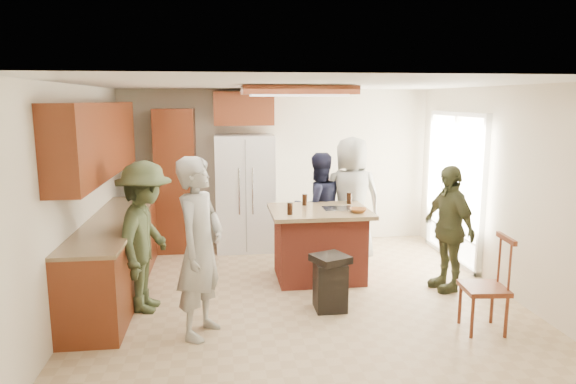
{
  "coord_description": "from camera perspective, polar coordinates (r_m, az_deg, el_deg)",
  "views": [
    {
      "loc": [
        -0.89,
        -5.79,
        2.33
      ],
      "look_at": [
        -0.05,
        0.71,
        1.15
      ],
      "focal_mm": 32.0,
      "sensor_mm": 36.0,
      "label": 1
    }
  ],
  "objects": [
    {
      "name": "room_shell",
      "position": [
        9.23,
        27.55,
        -0.09
      ],
      "size": [
        8.0,
        5.2,
        5.0
      ],
      "color": "tan",
      "rests_on": "ground"
    },
    {
      "name": "person_behind_right",
      "position": [
        7.46,
        7.02,
        -0.84
      ],
      "size": [
        0.91,
        0.6,
        1.82
      ],
      "primitive_type": "imported",
      "rotation": [
        0.0,
        0.0,
        3.17
      ],
      "color": "gray",
      "rests_on": "ground"
    },
    {
      "name": "refrigerator",
      "position": [
        8.05,
        -4.82,
        -0.07
      ],
      "size": [
        0.9,
        0.76,
        1.8
      ],
      "color": "white",
      "rests_on": "ground"
    },
    {
      "name": "back_wall_units",
      "position": [
        8.06,
        -10.47,
        3.26
      ],
      "size": [
        1.8,
        0.6,
        2.45
      ],
      "color": "maroon",
      "rests_on": "ground"
    },
    {
      "name": "person_behind_left",
      "position": [
        7.41,
        3.37,
        -1.75
      ],
      "size": [
        0.87,
        0.66,
        1.6
      ],
      "primitive_type": "imported",
      "rotation": [
        0.0,
        0.0,
        3.39
      ],
      "color": "black",
      "rests_on": "ground"
    },
    {
      "name": "person_front_left",
      "position": [
        5.13,
        -9.75,
        -6.12
      ],
      "size": [
        0.71,
        0.8,
        1.8
      ],
      "primitive_type": "imported",
      "rotation": [
        0.0,
        0.0,
        1.14
      ],
      "color": "gray",
      "rests_on": "ground"
    },
    {
      "name": "person_side_right",
      "position": [
        6.61,
        17.38,
        -3.84
      ],
      "size": [
        0.63,
        0.99,
        1.56
      ],
      "primitive_type": "imported",
      "rotation": [
        0.0,
        0.0,
        -1.38
      ],
      "color": "#3D4126",
      "rests_on": "ground"
    },
    {
      "name": "island_items",
      "position": [
        6.64,
        5.6,
        -1.7
      ],
      "size": [
        1.04,
        0.73,
        0.15
      ],
      "color": "silver",
      "rests_on": "kitchen_island"
    },
    {
      "name": "left_cabinetry",
      "position": [
        6.49,
        -19.24,
        -2.61
      ],
      "size": [
        0.64,
        3.0,
        2.3
      ],
      "color": "maroon",
      "rests_on": "ground"
    },
    {
      "name": "spindle_chair",
      "position": [
        5.64,
        21.15,
        -9.92
      ],
      "size": [
        0.46,
        0.46,
        0.99
      ],
      "color": "maroon",
      "rests_on": "ground"
    },
    {
      "name": "kitchen_island",
      "position": [
        6.78,
        3.48,
        -5.7
      ],
      "size": [
        1.28,
        1.03,
        0.93
      ],
      "color": "#963626",
      "rests_on": "ground"
    },
    {
      "name": "trash_bin",
      "position": [
        5.85,
        4.71,
        -9.94
      ],
      "size": [
        0.47,
        0.47,
        0.63
      ],
      "color": "black",
      "rests_on": "ground"
    },
    {
      "name": "person_counter",
      "position": [
        5.89,
        -15.53,
        -4.83
      ],
      "size": [
        0.68,
        1.15,
        1.68
      ],
      "primitive_type": "imported",
      "rotation": [
        0.0,
        0.0,
        1.41
      ],
      "color": "#384226",
      "rests_on": "ground"
    }
  ]
}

